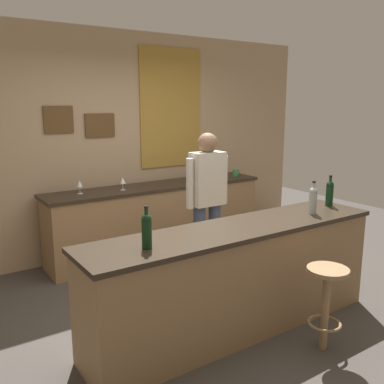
{
  "coord_description": "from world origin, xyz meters",
  "views": [
    {
      "loc": [
        -2.2,
        -2.98,
        1.92
      ],
      "look_at": [
        0.12,
        0.45,
        1.05
      ],
      "focal_mm": 39.79,
      "sensor_mm": 36.0,
      "label": 1
    }
  ],
  "objects_px": {
    "wine_glass_c": "(204,170)",
    "bartender": "(207,198)",
    "wine_glass_b": "(123,181)",
    "wine_bottle_c": "(330,192)",
    "wine_bottle_a": "(147,230)",
    "wine_bottle_b": "(313,199)",
    "wine_glass_a": "(80,184)",
    "bar_stool": "(326,295)",
    "coffee_mug": "(236,173)"
  },
  "relations": [
    {
      "from": "bar_stool",
      "to": "wine_glass_c",
      "type": "bearing_deg",
      "value": 73.85
    },
    {
      "from": "bartender",
      "to": "wine_glass_a",
      "type": "distance_m",
      "value": 1.49
    },
    {
      "from": "wine_bottle_a",
      "to": "wine_glass_a",
      "type": "bearing_deg",
      "value": 82.7
    },
    {
      "from": "bar_stool",
      "to": "wine_bottle_c",
      "type": "distance_m",
      "value": 1.24
    },
    {
      "from": "coffee_mug",
      "to": "wine_glass_c",
      "type": "bearing_deg",
      "value": 167.62
    },
    {
      "from": "bar_stool",
      "to": "wine_glass_c",
      "type": "distance_m",
      "value": 2.91
    },
    {
      "from": "bar_stool",
      "to": "coffee_mug",
      "type": "bearing_deg",
      "value": 64.27
    },
    {
      "from": "wine_glass_c",
      "to": "wine_bottle_c",
      "type": "bearing_deg",
      "value": -88.63
    },
    {
      "from": "wine_glass_b",
      "to": "wine_bottle_c",
      "type": "bearing_deg",
      "value": -55.82
    },
    {
      "from": "wine_glass_b",
      "to": "wine_glass_a",
      "type": "bearing_deg",
      "value": 170.88
    },
    {
      "from": "bartender",
      "to": "wine_glass_c",
      "type": "distance_m",
      "value": 1.39
    },
    {
      "from": "wine_glass_c",
      "to": "coffee_mug",
      "type": "bearing_deg",
      "value": -12.38
    },
    {
      "from": "wine_bottle_a",
      "to": "wine_bottle_b",
      "type": "xyz_separation_m",
      "value": [
        1.71,
        -0.01,
        0.0
      ]
    },
    {
      "from": "wine_glass_a",
      "to": "wine_bottle_c",
      "type": "bearing_deg",
      "value": -48.07
    },
    {
      "from": "coffee_mug",
      "to": "wine_glass_a",
      "type": "bearing_deg",
      "value": 178.2
    },
    {
      "from": "bartender",
      "to": "bar_stool",
      "type": "relative_size",
      "value": 2.38
    },
    {
      "from": "wine_glass_a",
      "to": "wine_glass_c",
      "type": "bearing_deg",
      "value": 1.11
    },
    {
      "from": "wine_bottle_c",
      "to": "wine_glass_b",
      "type": "distance_m",
      "value": 2.35
    },
    {
      "from": "bartender",
      "to": "bar_stool",
      "type": "bearing_deg",
      "value": -90.58
    },
    {
      "from": "bartender",
      "to": "wine_bottle_c",
      "type": "xyz_separation_m",
      "value": [
        0.83,
        -0.91,
        0.12
      ]
    },
    {
      "from": "bar_stool",
      "to": "wine_bottle_c",
      "type": "height_order",
      "value": "wine_bottle_c"
    },
    {
      "from": "wine_bottle_b",
      "to": "wine_glass_c",
      "type": "distance_m",
      "value": 2.2
    },
    {
      "from": "bartender",
      "to": "wine_glass_b",
      "type": "xyz_separation_m",
      "value": [
        -0.49,
        1.03,
        0.07
      ]
    },
    {
      "from": "bartender",
      "to": "wine_bottle_a",
      "type": "bearing_deg",
      "value": -141.1
    },
    {
      "from": "wine_glass_b",
      "to": "bar_stool",
      "type": "bearing_deg",
      "value": -79.7
    },
    {
      "from": "wine_glass_a",
      "to": "wine_glass_b",
      "type": "xyz_separation_m",
      "value": [
        0.5,
        -0.08,
        0.0
      ]
    },
    {
      "from": "wine_bottle_a",
      "to": "wine_bottle_c",
      "type": "height_order",
      "value": "same"
    },
    {
      "from": "wine_glass_c",
      "to": "bartender",
      "type": "bearing_deg",
      "value": -124.19
    },
    {
      "from": "bar_stool",
      "to": "wine_bottle_c",
      "type": "relative_size",
      "value": 2.22
    },
    {
      "from": "bartender",
      "to": "bar_stool",
      "type": "height_order",
      "value": "bartender"
    },
    {
      "from": "wine_glass_b",
      "to": "wine_glass_c",
      "type": "distance_m",
      "value": 1.28
    },
    {
      "from": "wine_bottle_c",
      "to": "wine_glass_b",
      "type": "height_order",
      "value": "wine_bottle_c"
    },
    {
      "from": "wine_bottle_b",
      "to": "wine_glass_a",
      "type": "xyz_separation_m",
      "value": [
        -1.44,
        2.14,
        -0.05
      ]
    },
    {
      "from": "bartender",
      "to": "wine_bottle_c",
      "type": "bearing_deg",
      "value": -47.87
    },
    {
      "from": "bar_stool",
      "to": "wine_bottle_a",
      "type": "bearing_deg",
      "value": 155.2
    },
    {
      "from": "wine_bottle_c",
      "to": "coffee_mug",
      "type": "xyz_separation_m",
      "value": [
        0.43,
        1.95,
        -0.11
      ]
    },
    {
      "from": "wine_glass_a",
      "to": "wine_glass_c",
      "type": "xyz_separation_m",
      "value": [
        1.77,
        0.03,
        0.0
      ]
    },
    {
      "from": "wine_glass_c",
      "to": "coffee_mug",
      "type": "distance_m",
      "value": 0.49
    },
    {
      "from": "bar_stool",
      "to": "bartender",
      "type": "bearing_deg",
      "value": 89.42
    },
    {
      "from": "wine_glass_b",
      "to": "coffee_mug",
      "type": "xyz_separation_m",
      "value": [
        1.75,
        0.01,
        -0.06
      ]
    },
    {
      "from": "wine_bottle_c",
      "to": "wine_glass_b",
      "type": "xyz_separation_m",
      "value": [
        -1.32,
        1.95,
        -0.05
      ]
    },
    {
      "from": "wine_bottle_a",
      "to": "wine_bottle_c",
      "type": "relative_size",
      "value": 1.0
    },
    {
      "from": "wine_bottle_b",
      "to": "coffee_mug",
      "type": "xyz_separation_m",
      "value": [
        0.81,
        2.07,
        -0.11
      ]
    },
    {
      "from": "bartender",
      "to": "wine_glass_a",
      "type": "relative_size",
      "value": 10.45
    },
    {
      "from": "bartender",
      "to": "wine_glass_a",
      "type": "height_order",
      "value": "bartender"
    },
    {
      "from": "wine_glass_b",
      "to": "coffee_mug",
      "type": "distance_m",
      "value": 1.75
    },
    {
      "from": "wine_glass_b",
      "to": "wine_glass_c",
      "type": "relative_size",
      "value": 1.0
    },
    {
      "from": "wine_bottle_b",
      "to": "wine_glass_a",
      "type": "distance_m",
      "value": 2.58
    },
    {
      "from": "wine_bottle_a",
      "to": "wine_glass_a",
      "type": "height_order",
      "value": "wine_bottle_a"
    },
    {
      "from": "bartender",
      "to": "wine_bottle_c",
      "type": "relative_size",
      "value": 5.29
    }
  ]
}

